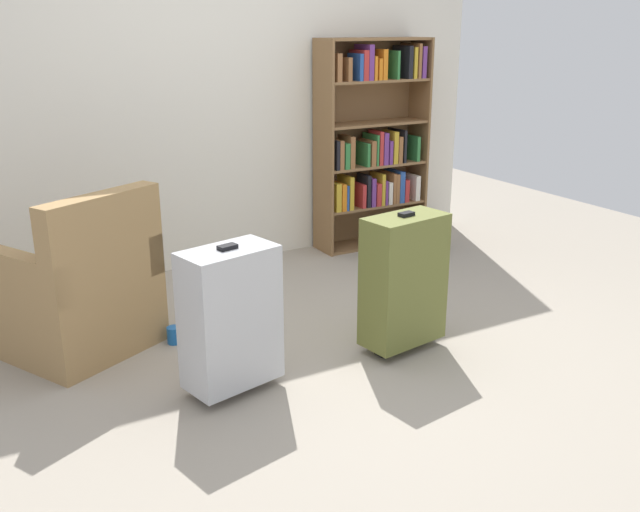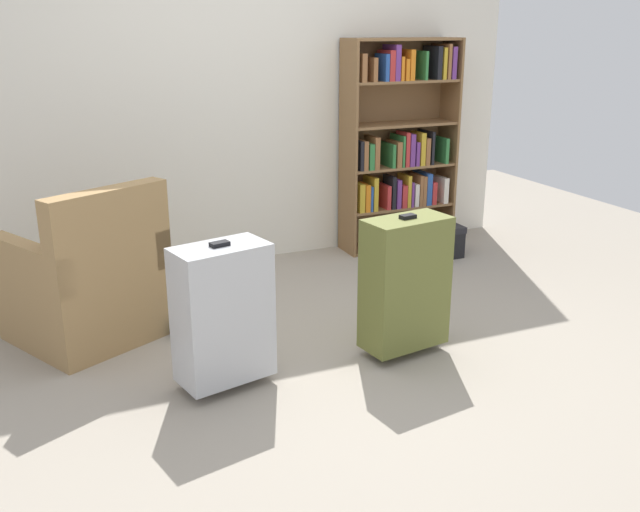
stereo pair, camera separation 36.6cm
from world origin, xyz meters
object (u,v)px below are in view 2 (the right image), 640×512
object	(u,v)px
bookshelf	(398,144)
mug	(180,329)
suitcase_olive	(405,283)
armchair	(88,285)
suitcase_silver	(223,313)
storage_box	(436,240)

from	to	relation	value
bookshelf	mug	xyz separation A→B (m)	(-1.98, -1.05, -0.77)
suitcase_olive	mug	bearing A→B (deg)	147.36
armchair	suitcase_silver	bearing A→B (deg)	-57.81
suitcase_silver	bookshelf	bearing A→B (deg)	41.89
storage_box	armchair	bearing A→B (deg)	-169.36
mug	suitcase_silver	distance (m)	0.75
mug	suitcase_silver	world-z (taller)	suitcase_silver
bookshelf	storage_box	size ratio (longest dim) A/B	4.45
mug	storage_box	world-z (taller)	storage_box
bookshelf	suitcase_silver	xyz separation A→B (m)	(-1.90, -1.71, -0.43)
mug	storage_box	xyz separation A→B (m)	(2.13, 0.68, 0.08)
mug	suitcase_olive	distance (m)	1.31
bookshelf	storage_box	bearing A→B (deg)	-67.70
bookshelf	armchair	bearing A→B (deg)	-160.62
mug	suitcase_olive	bearing A→B (deg)	-32.64
suitcase_olive	suitcase_silver	bearing A→B (deg)	178.73
armchair	suitcase_olive	bearing A→B (deg)	-29.80
armchair	suitcase_silver	distance (m)	1.01
suitcase_silver	storage_box	bearing A→B (deg)	33.03
storage_box	mug	bearing A→B (deg)	-162.38
armchair	suitcase_silver	size ratio (longest dim) A/B	1.27
mug	suitcase_silver	bearing A→B (deg)	-83.38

